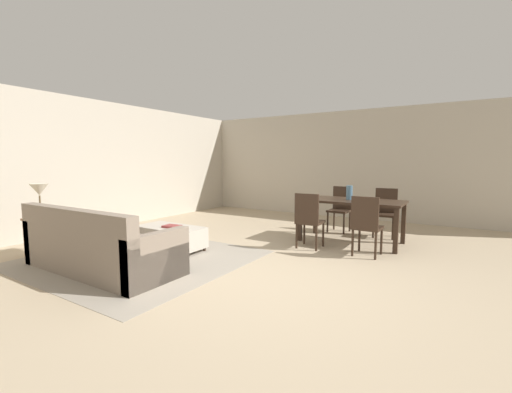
{
  "coord_description": "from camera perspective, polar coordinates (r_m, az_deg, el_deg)",
  "views": [
    {
      "loc": [
        2.07,
        -3.46,
        1.44
      ],
      "look_at": [
        -1.06,
        1.55,
        0.81
      ],
      "focal_mm": 23.39,
      "sensor_mm": 36.0,
      "label": 1
    }
  ],
  "objects": [
    {
      "name": "wall_left",
      "position": [
        7.67,
        -27.01,
        4.74
      ],
      "size": [
        0.12,
        11.0,
        2.7
      ],
      "primitive_type": "cube",
      "color": "#BCB2A0",
      "rests_on": "ground_plane"
    },
    {
      "name": "dining_chair_near_right",
      "position": [
        5.28,
        18.33,
        -4.27
      ],
      "size": [
        0.41,
        0.41,
        0.92
      ],
      "color": "#332319",
      "rests_on": "ground_plane"
    },
    {
      "name": "dining_chair_far_right",
      "position": [
        6.83,
        21.24,
        -2.09
      ],
      "size": [
        0.43,
        0.43,
        0.92
      ],
      "color": "#332319",
      "rests_on": "ground_plane"
    },
    {
      "name": "couch",
      "position": [
        4.9,
        -25.25,
        -8.06
      ],
      "size": [
        2.25,
        0.91,
        0.86
      ],
      "color": "gray",
      "rests_on": "ground_plane"
    },
    {
      "name": "dining_chair_near_left",
      "position": [
        5.54,
        8.97,
        -3.56
      ],
      "size": [
        0.42,
        0.42,
        0.92
      ],
      "color": "#332319",
      "rests_on": "ground_plane"
    },
    {
      "name": "side_table",
      "position": [
        6.09,
        -32.8,
        -4.22
      ],
      "size": [
        0.4,
        0.4,
        0.57
      ],
      "color": "brown",
      "rests_on": "ground_plane"
    },
    {
      "name": "dining_chair_far_left",
      "position": [
        7.05,
        14.28,
        -1.61
      ],
      "size": [
        0.42,
        0.42,
        0.92
      ],
      "color": "#332319",
      "rests_on": "ground_plane"
    },
    {
      "name": "book_on_ottoman",
      "position": [
        5.51,
        -14.19,
        -4.97
      ],
      "size": [
        0.28,
        0.23,
        0.03
      ],
      "primitive_type": "cube",
      "rotation": [
        0.0,
        0.0,
        0.11
      ],
      "color": "maroon",
      "rests_on": "ottoman_table"
    },
    {
      "name": "ground_plane",
      "position": [
        4.28,
        1.07,
        -13.58
      ],
      "size": [
        10.8,
        10.8,
        0.0
      ],
      "primitive_type": "plane",
      "color": "tan"
    },
    {
      "name": "wall_back",
      "position": [
        8.71,
        18.35,
        5.17
      ],
      "size": [
        9.0,
        0.12,
        2.7
      ],
      "primitive_type": "cube",
      "color": "#BCB2A0",
      "rests_on": "ground_plane"
    },
    {
      "name": "table_lamp",
      "position": [
        6.03,
        -33.09,
        0.77
      ],
      "size": [
        0.26,
        0.26,
        0.53
      ],
      "color": "brown",
      "rests_on": "side_table"
    },
    {
      "name": "ottoman_table",
      "position": [
        5.62,
        -14.44,
        -6.63
      ],
      "size": [
        1.12,
        0.57,
        0.39
      ],
      "color": "#B7AD9E",
      "rests_on": "ground_plane"
    },
    {
      "name": "vase_centerpiece",
      "position": [
        6.11,
        15.67,
        0.64
      ],
      "size": [
        0.11,
        0.11,
        0.25
      ],
      "primitive_type": "cylinder",
      "color": "slate",
      "rests_on": "dining_table"
    },
    {
      "name": "area_rug",
      "position": [
        5.31,
        -19.15,
        -9.93
      ],
      "size": [
        3.0,
        2.8,
        0.01
      ],
      "primitive_type": "cube",
      "color": "gray",
      "rests_on": "ground_plane"
    },
    {
      "name": "dining_table",
      "position": [
        6.13,
        15.98,
        -1.39
      ],
      "size": [
        1.75,
        0.87,
        0.76
      ],
      "color": "#332319",
      "rests_on": "ground_plane"
    }
  ]
}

